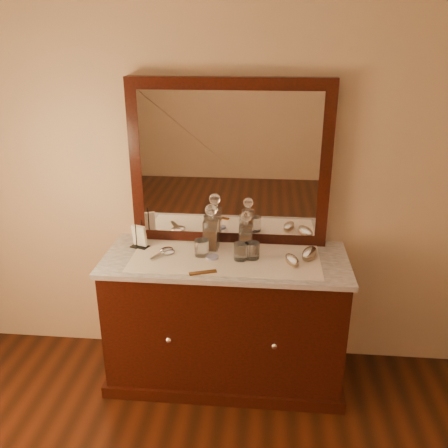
{
  "coord_description": "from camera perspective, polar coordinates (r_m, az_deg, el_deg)",
  "views": [
    {
      "loc": [
        0.22,
        -0.52,
        2.05
      ],
      "look_at": [
        0.0,
        1.85,
        1.1
      ],
      "focal_mm": 37.55,
      "sensor_mm": 36.0,
      "label": 1
    }
  ],
  "objects": [
    {
      "name": "dresser_cabinet",
      "position": [
        2.98,
        0.18,
        -11.69
      ],
      "size": [
        1.4,
        0.55,
        0.82
      ],
      "primitive_type": "cube",
      "color": "black",
      "rests_on": "floor"
    },
    {
      "name": "hand_mirror_inner",
      "position": [
        2.81,
        -7.06,
        -3.52
      ],
      "size": [
        0.14,
        0.18,
        0.02
      ],
      "color": "silver",
      "rests_on": "lace_runner"
    },
    {
      "name": "comb",
      "position": [
        2.58,
        -2.58,
        -5.91
      ],
      "size": [
        0.15,
        0.08,
        0.01
      ],
      "primitive_type": "cube",
      "rotation": [
        0.0,
        0.0,
        0.35
      ],
      "color": "brown",
      "rests_on": "lace_runner"
    },
    {
      "name": "pin_dish",
      "position": [
        2.74,
        -1.44,
        -4.04
      ],
      "size": [
        0.09,
        0.09,
        0.01
      ],
      "primitive_type": "cylinder",
      "rotation": [
        0.0,
        0.0,
        -0.29
      ],
      "color": "white",
      "rests_on": "lace_runner"
    },
    {
      "name": "knob_left",
      "position": [
        2.77,
        -6.76,
        -13.82
      ],
      "size": [
        0.04,
        0.04,
        0.04
      ],
      "primitive_type": "sphere",
      "color": "silver",
      "rests_on": "dresser_cabinet"
    },
    {
      "name": "decanter_right",
      "position": [
        2.79,
        2.68,
        -1.51
      ],
      "size": [
        0.08,
        0.08,
        0.26
      ],
      "color": "#9A5516",
      "rests_on": "lace_runner"
    },
    {
      "name": "brush_near",
      "position": [
        2.7,
        8.28,
        -4.4
      ],
      "size": [
        0.1,
        0.16,
        0.04
      ],
      "color": "#9D7F60",
      "rests_on": "lace_runner"
    },
    {
      "name": "decanter_left",
      "position": [
        2.82,
        -1.58,
        -0.97
      ],
      "size": [
        0.09,
        0.09,
        0.29
      ],
      "color": "#9A5516",
      "rests_on": "lace_runner"
    },
    {
      "name": "napkin_rack",
      "position": [
        2.91,
        -10.25,
        -1.59
      ],
      "size": [
        0.13,
        0.1,
        0.17
      ],
      "color": "black",
      "rests_on": "marble_top"
    },
    {
      "name": "mirror_glass",
      "position": [
        2.79,
        0.61,
        7.14
      ],
      "size": [
        1.06,
        0.01,
        0.86
      ],
      "primitive_type": "cube",
      "color": "white",
      "rests_on": "marble_top"
    },
    {
      "name": "mirror_frame",
      "position": [
        2.82,
        0.66,
        7.32
      ],
      "size": [
        1.2,
        0.08,
        1.0
      ],
      "primitive_type": "cube",
      "color": "black",
      "rests_on": "marble_top"
    },
    {
      "name": "hand_mirror_outer",
      "position": [
        2.84,
        -7.21,
        -3.26
      ],
      "size": [
        0.12,
        0.19,
        0.02
      ],
      "color": "silver",
      "rests_on": "lace_runner"
    },
    {
      "name": "knob_right",
      "position": [
        2.72,
        6.14,
        -14.53
      ],
      "size": [
        0.04,
        0.04,
        0.04
      ],
      "primitive_type": "sphere",
      "color": "silver",
      "rests_on": "dresser_cabinet"
    },
    {
      "name": "brush_far",
      "position": [
        2.79,
        10.35,
        -3.56
      ],
      "size": [
        0.12,
        0.18,
        0.05
      ],
      "color": "#9D7F60",
      "rests_on": "lace_runner"
    },
    {
      "name": "tumblers",
      "position": [
        2.73,
        0.92,
        -3.17
      ],
      "size": [
        0.38,
        0.12,
        0.1
      ],
      "color": "white",
      "rests_on": "lace_runner"
    },
    {
      "name": "dresser_plinth",
      "position": [
        3.2,
        0.18,
        -17.23
      ],
      "size": [
        1.46,
        0.59,
        0.08
      ],
      "primitive_type": "cube",
      "color": "black",
      "rests_on": "floor"
    },
    {
      "name": "marble_top",
      "position": [
        2.77,
        0.19,
        -4.33
      ],
      "size": [
        1.44,
        0.59,
        0.03
      ],
      "primitive_type": "cube",
      "color": "white",
      "rests_on": "dresser_cabinet"
    },
    {
      "name": "lace_runner",
      "position": [
        2.74,
        0.16,
        -4.2
      ],
      "size": [
        1.1,
        0.45,
        0.0
      ],
      "primitive_type": "cube",
      "color": "white",
      "rests_on": "marble_top"
    }
  ]
}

